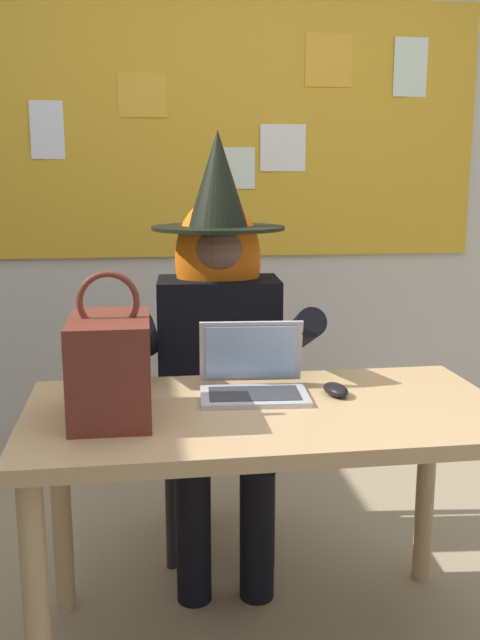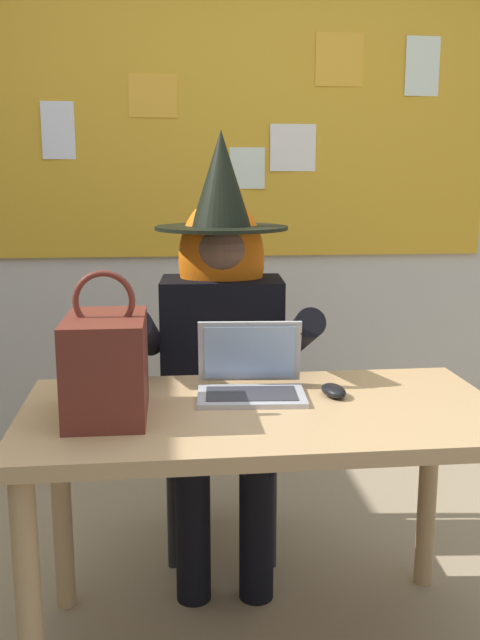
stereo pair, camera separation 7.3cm
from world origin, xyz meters
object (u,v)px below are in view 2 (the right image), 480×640
desk_main (263,443)px  handbag (106,365)px  chair_at_desk (223,402)px  person_costumed (222,331)px  laptop (251,378)px  computer_mouse (334,391)px

desk_main → handbag: size_ratio=3.43×
desk_main → chair_at_desk: size_ratio=1.42×
handbag → chair_at_desk: bearing=64.1°
person_costumed → laptop: size_ratio=4.73×
person_costumed → computer_mouse: size_ratio=14.26×
chair_at_desk → computer_mouse: 0.71m
person_costumed → computer_mouse: 0.57m
handbag → laptop: bearing=21.1°
desk_main → computer_mouse: 0.25m
chair_at_desk → person_costumed: bearing=0.3°
computer_mouse → desk_main: bearing=-170.9°
chair_at_desk → computer_mouse: size_ratio=8.77×
person_costumed → laptop: (0.05, -0.45, -0.04)m
chair_at_desk → handbag: (-0.35, -0.72, 0.34)m
laptop → person_costumed: bearing=99.8°
chair_at_desk → person_costumed: 0.32m
laptop → handbag: size_ratio=0.83×
person_costumed → handbag: 0.69m
desk_main → person_costumed: 0.61m
desk_main → chair_at_desk: chair_at_desk is taller
desk_main → laptop: size_ratio=4.13×
person_costumed → handbag: bearing=-26.2°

